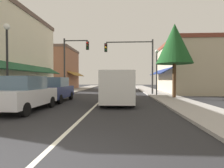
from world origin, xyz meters
The scene contains 14 objects.
ground_plane centered at (0.00, 18.00, 0.00)m, with size 80.00×80.00×0.00m, color #28282B.
sidewalk_left centered at (-5.50, 18.00, 0.06)m, with size 2.60×56.00×0.12m, color gray.
sidewalk_right centered at (5.50, 18.00, 0.06)m, with size 2.60×56.00×0.12m, color #A39E99.
lane_center_stripe centered at (0.00, 18.00, 0.00)m, with size 0.14×52.00×0.01m, color silver.
storefront_right_block centered at (9.60, 20.00, 3.03)m, with size 6.93×10.20×6.05m.
storefront_far_left centered at (-9.66, 28.00, 3.48)m, with size 7.03×8.20×6.96m.
parked_car_nearest_left centered at (-3.25, 5.79, 0.88)m, with size 1.87×4.15×1.77m.
parked_car_second_left centered at (-3.26, 10.02, 0.88)m, with size 1.83×4.12×1.77m.
van_in_lane centered at (1.32, 9.03, 1.15)m, with size 2.08×5.22×2.12m.
traffic_signal_mast_arm centered at (3.05, 16.45, 3.99)m, with size 5.15×0.50×5.84m.
traffic_signal_left_corner centered at (-3.93, 16.98, 4.02)m, with size 2.87×0.50×6.17m.
street_lamp_left_near centered at (-4.93, 7.01, 3.23)m, with size 0.36×0.36×4.80m.
street_lamp_right_mid centered at (4.98, 15.05, 3.07)m, with size 0.36×0.36×4.53m.
tree_right_near centered at (5.97, 12.50, 4.56)m, with size 3.03×3.03×6.25m.
Camera 1 is at (1.68, -3.25, 1.59)m, focal length 29.75 mm.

